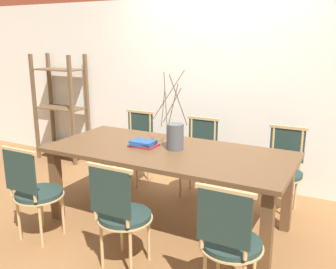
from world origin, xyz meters
TOP-DOWN VIEW (x-y plane):
  - ground_plane at (0.00, 0.00)m, footprint 16.00×16.00m
  - wall_rear at (0.00, 1.35)m, footprint 12.00×0.06m
  - dining_table at (0.00, 0.00)m, footprint 2.31×1.03m
  - chair_near_leftend at (-0.91, -0.81)m, footprint 0.44×0.44m
  - chair_near_left at (0.02, -0.81)m, footprint 0.44×0.44m
  - chair_near_center at (0.89, -0.81)m, footprint 0.44×0.44m
  - chair_far_leftend at (-0.89, 0.81)m, footprint 0.44×0.44m
  - chair_far_left at (-0.03, 0.81)m, footprint 0.44×0.44m
  - chair_far_center at (0.92, 0.81)m, footprint 0.44×0.44m
  - vase_centerpiece at (0.05, 0.05)m, footprint 0.38×0.40m
  - book_stack at (-0.27, -0.00)m, footprint 0.26×0.21m
  - shelving_rack at (-2.36, 1.09)m, footprint 0.76×0.38m

SIDE VIEW (x-z plane):
  - ground_plane at x=0.00m, z-range 0.00..0.00m
  - chair_near_leftend at x=-0.91m, z-range 0.03..0.93m
  - chair_near_left at x=0.02m, z-range 0.03..0.93m
  - chair_near_center at x=0.89m, z-range 0.03..0.93m
  - chair_far_leftend at x=-0.89m, z-range 0.03..0.93m
  - chair_far_left at x=-0.03m, z-range 0.03..0.93m
  - chair_far_center at x=0.92m, z-range 0.03..0.93m
  - dining_table at x=0.00m, z-range 0.29..1.05m
  - shelving_rack at x=-2.36m, z-range -0.01..1.55m
  - book_stack at x=-0.27m, z-range 0.76..0.82m
  - vase_centerpiece at x=0.05m, z-range 0.53..1.26m
  - wall_rear at x=0.00m, z-range 0.00..3.20m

